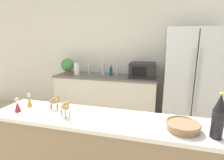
% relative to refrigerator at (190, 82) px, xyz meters
% --- Properties ---
extents(wall_back, '(8.00, 0.06, 2.55)m').
position_rel_refrigerator_xyz_m(wall_back, '(-1.21, 0.42, 0.38)').
color(wall_back, silver).
rests_on(wall_back, ground_plane).
extents(back_counter, '(2.03, 0.63, 0.90)m').
position_rel_refrigerator_xyz_m(back_counter, '(-1.55, 0.09, -0.44)').
color(back_counter, silver).
rests_on(back_counter, ground_plane).
extents(refrigerator, '(0.87, 0.77, 1.79)m').
position_rel_refrigerator_xyz_m(refrigerator, '(0.00, 0.00, 0.00)').
color(refrigerator, silver).
rests_on(refrigerator, ground_plane).
extents(potted_plant, '(0.27, 0.27, 0.32)m').
position_rel_refrigerator_xyz_m(potted_plant, '(-2.38, 0.09, 0.18)').
color(potted_plant, '#9E6B47').
rests_on(potted_plant, back_counter).
extents(paper_towel_roll, '(0.11, 0.11, 0.23)m').
position_rel_refrigerator_xyz_m(paper_towel_roll, '(-2.14, 0.02, 0.12)').
color(paper_towel_roll, white).
rests_on(paper_towel_roll, back_counter).
extents(microwave, '(0.48, 0.37, 0.28)m').
position_rel_refrigerator_xyz_m(microwave, '(-0.82, 0.11, 0.15)').
color(microwave, black).
rests_on(microwave, back_counter).
extents(back_bottle_0, '(0.06, 0.06, 0.23)m').
position_rel_refrigerator_xyz_m(back_bottle_0, '(-1.45, 0.12, 0.12)').
color(back_bottle_0, navy).
rests_on(back_bottle_0, back_counter).
extents(back_bottle_1, '(0.07, 0.07, 0.27)m').
position_rel_refrigerator_xyz_m(back_bottle_1, '(-1.94, 0.18, 0.13)').
color(back_bottle_1, '#B2B7BC').
rests_on(back_bottle_1, back_counter).
extents(back_bottle_2, '(0.07, 0.07, 0.24)m').
position_rel_refrigerator_xyz_m(back_bottle_2, '(-1.34, 0.17, 0.12)').
color(back_bottle_2, '#B2B7BC').
rests_on(back_bottle_2, back_counter).
extents(back_bottle_3, '(0.08, 0.08, 0.32)m').
position_rel_refrigerator_xyz_m(back_bottle_3, '(-1.62, 0.14, 0.16)').
color(back_bottle_3, '#B2B7BC').
rests_on(back_bottle_3, back_counter).
extents(wine_bottle, '(0.08, 0.08, 0.32)m').
position_rel_refrigerator_xyz_m(wine_bottle, '(-0.14, -1.96, 0.21)').
color(wine_bottle, black).
rests_on(wine_bottle, bar_counter).
extents(fruit_bowl, '(0.25, 0.25, 0.06)m').
position_rel_refrigerator_xyz_m(fruit_bowl, '(-0.34, -1.91, 0.09)').
color(fruit_bowl, '#8C6647').
rests_on(fruit_bowl, bar_counter).
extents(camel_figurine, '(0.11, 0.07, 0.14)m').
position_rel_refrigerator_xyz_m(camel_figurine, '(-1.47, -1.80, 0.14)').
color(camel_figurine, olive).
rests_on(camel_figurine, bar_counter).
extents(camel_figurine_second, '(0.12, 0.10, 0.15)m').
position_rel_refrigerator_xyz_m(camel_figurine_second, '(-1.29, -1.92, 0.15)').
color(camel_figurine_second, '#A87F4C').
rests_on(camel_figurine_second, bar_counter).
extents(wise_man_figurine_crimson, '(0.06, 0.06, 0.13)m').
position_rel_refrigerator_xyz_m(wise_man_figurine_crimson, '(-1.75, -1.81, 0.11)').
color(wise_man_figurine_crimson, '#B28933').
rests_on(wise_man_figurine_crimson, bar_counter).
extents(wise_man_figurine_purple, '(0.06, 0.06, 0.13)m').
position_rel_refrigerator_xyz_m(wise_man_figurine_purple, '(-1.77, -1.94, 0.11)').
color(wise_man_figurine_purple, maroon).
rests_on(wise_man_figurine_purple, bar_counter).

